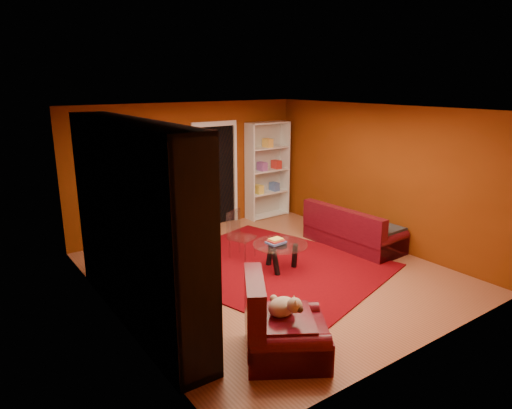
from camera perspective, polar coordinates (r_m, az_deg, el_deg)
floor at (r=7.50m, az=1.79°, el=-8.61°), size 5.00×5.50×0.05m
ceiling at (r=6.87m, az=1.98°, el=12.04°), size 5.00×5.50×0.05m
wall_back at (r=9.38m, az=-8.46°, el=4.59°), size 5.00×0.05×2.60m
wall_left at (r=5.95m, az=-17.91°, el=-2.21°), size 0.05×5.50×2.60m
wall_right at (r=8.80m, az=15.12°, el=3.52°), size 0.05×5.50×2.60m
doorway at (r=9.67m, az=-5.11°, el=3.51°), size 1.06×0.60×2.16m
rug at (r=7.67m, az=1.95°, el=-7.79°), size 3.80×4.14×0.02m
media_unit at (r=5.84m, az=-14.95°, el=-2.44°), size 0.54×3.36×2.57m
christmas_tree at (r=8.48m, az=-12.48°, el=1.12°), size 1.40×1.40×2.05m
gift_box_teal at (r=8.15m, az=-15.95°, el=-5.94°), size 0.35×0.35×0.29m
gift_box_green at (r=8.79m, az=-11.71°, el=-4.23°), size 0.31×0.31×0.25m
gift_box_red at (r=9.13m, az=-12.92°, el=-3.59°), size 0.28×0.28×0.24m
white_bookshelf at (r=10.22m, az=1.45°, el=4.28°), size 1.02×0.39×2.19m
armchair at (r=5.26m, az=3.85°, el=-14.70°), size 1.36×1.36×0.77m
dog at (r=5.21m, az=3.26°, el=-12.66°), size 0.47×0.50×0.25m
sofa at (r=8.70m, az=12.16°, el=-2.58°), size 0.92×1.88×0.79m
coffee_table at (r=7.50m, az=3.03°, el=-6.48°), size 0.96×0.96×0.56m
acrylic_chair at (r=7.92m, az=-1.74°, el=-4.14°), size 0.53×0.55×0.76m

